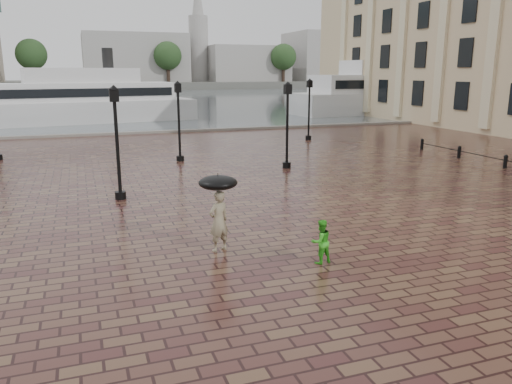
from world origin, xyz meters
TOP-DOWN VIEW (x-y plane):
  - ground at (0.00, 0.00)m, footprint 300.00×300.00m
  - harbour_water at (0.00, 92.00)m, footprint 240.00×240.00m
  - quay_edge at (0.00, 32.00)m, footprint 80.00×0.60m
  - far_shore at (0.00, 160.00)m, footprint 300.00×60.00m
  - distant_skyline at (48.14, 150.00)m, footprint 102.50×22.00m
  - far_trees at (0.00, 138.00)m, footprint 188.00×8.00m
  - street_lamps at (-1.60, 17.60)m, footprint 21.44×14.44m
  - adult_pedestrian at (-3.81, 2.84)m, footprint 0.76×0.63m
  - child_pedestrian at (-1.48, 1.01)m, footprint 0.65×0.54m
  - ferry_near at (-6.80, 43.59)m, footprint 23.03×8.90m
  - ferry_far at (29.99, 44.20)m, footprint 26.86×8.28m
  - umbrella at (-3.81, 2.84)m, footprint 1.10×1.10m

SIDE VIEW (x-z plane):
  - ground at x=0.00m, z-range 0.00..0.00m
  - harbour_water at x=0.00m, z-range 0.00..0.00m
  - quay_edge at x=0.00m, z-range -0.15..0.15m
  - child_pedestrian at x=-1.48m, z-range 0.00..1.22m
  - adult_pedestrian at x=-3.81m, z-range 0.00..1.78m
  - far_shore at x=0.00m, z-range 0.00..2.00m
  - umbrella at x=-3.81m, z-range 1.43..2.60m
  - ferry_near at x=-6.80m, z-range -1.47..5.90m
  - street_lamps at x=-1.60m, z-range 0.13..4.53m
  - ferry_far at x=29.99m, z-range -1.73..6.95m
  - far_trees at x=0.00m, z-range 2.67..16.17m
  - distant_skyline at x=48.14m, z-range -7.05..25.95m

